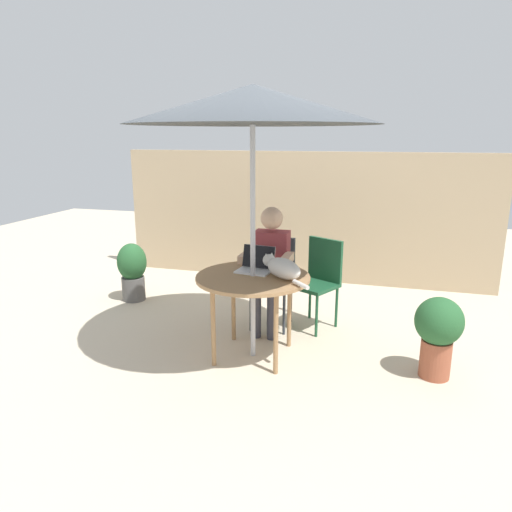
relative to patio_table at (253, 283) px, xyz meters
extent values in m
plane|color=beige|center=(0.00, 0.00, -0.68)|extent=(14.00, 14.00, 0.00)
cube|color=tan|center=(0.00, 2.39, 0.18)|extent=(4.95, 0.08, 1.72)
cylinder|color=#9E754C|center=(0.00, 0.00, 0.05)|extent=(0.99, 0.99, 0.03)
cylinder|color=#9E754C|center=(0.27, 0.27, -0.32)|extent=(0.04, 0.04, 0.72)
cylinder|color=#9E754C|center=(-0.27, 0.27, -0.32)|extent=(0.04, 0.04, 0.72)
cylinder|color=#9E754C|center=(-0.27, -0.27, -0.32)|extent=(0.04, 0.04, 0.72)
cylinder|color=#9E754C|center=(0.27, -0.27, -0.32)|extent=(0.04, 0.04, 0.72)
cylinder|color=#B7B7BC|center=(0.00, 0.00, 0.39)|extent=(0.04, 0.04, 2.14)
cone|color=#2D3338|center=(0.00, 0.00, 1.47)|extent=(2.04, 2.04, 0.31)
sphere|color=#B7B7BC|center=(0.00, 0.00, 1.49)|extent=(0.06, 0.06, 0.06)
cube|color=#33383F|center=(0.00, 0.69, -0.23)|extent=(0.40, 0.40, 0.04)
cube|color=#33383F|center=(0.00, 0.87, 0.00)|extent=(0.40, 0.04, 0.44)
cylinder|color=#33383F|center=(0.17, 0.86, -0.47)|extent=(0.03, 0.03, 0.43)
cylinder|color=#33383F|center=(-0.17, 0.86, -0.47)|extent=(0.03, 0.03, 0.43)
cylinder|color=#33383F|center=(-0.17, 0.52, -0.47)|extent=(0.03, 0.03, 0.43)
cylinder|color=#33383F|center=(0.17, 0.52, -0.47)|extent=(0.03, 0.03, 0.43)
cube|color=#194C2D|center=(0.42, 0.78, -0.23)|extent=(0.54, 0.54, 0.04)
cube|color=#194C2D|center=(0.50, 0.94, 0.00)|extent=(0.37, 0.22, 0.44)
cylinder|color=#194C2D|center=(0.65, 0.85, -0.47)|extent=(0.03, 0.03, 0.43)
cylinder|color=#194C2D|center=(0.35, 1.01, -0.47)|extent=(0.03, 0.03, 0.43)
cylinder|color=#194C2D|center=(0.19, 0.71, -0.47)|extent=(0.03, 0.03, 0.43)
cylinder|color=#194C2D|center=(0.49, 0.55, -0.47)|extent=(0.03, 0.03, 0.43)
cube|color=maroon|center=(0.00, 0.69, 0.05)|extent=(0.34, 0.20, 0.54)
sphere|color=#DBAD89|center=(0.00, 0.68, 0.45)|extent=(0.22, 0.22, 0.22)
cube|color=#383842|center=(-0.08, 0.54, -0.17)|extent=(0.12, 0.30, 0.12)
cylinder|color=#383842|center=(-0.08, 0.39, -0.45)|extent=(0.10, 0.10, 0.47)
cube|color=#383842|center=(0.08, 0.54, -0.17)|extent=(0.12, 0.30, 0.12)
cylinder|color=#383842|center=(0.08, 0.39, -0.45)|extent=(0.10, 0.10, 0.47)
cube|color=#DBAD89|center=(-0.20, 0.47, 0.10)|extent=(0.08, 0.32, 0.08)
cube|color=#DBAD89|center=(0.20, 0.47, 0.10)|extent=(0.08, 0.32, 0.08)
cube|color=silver|center=(-0.02, 0.11, 0.07)|extent=(0.33, 0.26, 0.02)
cube|color=black|center=(-0.01, 0.21, 0.18)|extent=(0.30, 0.10, 0.20)
cube|color=silver|center=(-0.01, 0.22, 0.18)|extent=(0.30, 0.09, 0.20)
ellipsoid|color=silver|center=(0.27, 0.00, 0.15)|extent=(0.42, 0.41, 0.17)
sphere|color=silver|center=(0.10, 0.16, 0.17)|extent=(0.11, 0.11, 0.11)
ellipsoid|color=white|center=(0.19, 0.08, 0.11)|extent=(0.17, 0.17, 0.09)
cylinder|color=silver|center=(0.46, -0.21, 0.09)|extent=(0.16, 0.15, 0.04)
cone|color=silver|center=(0.12, 0.18, 0.22)|extent=(0.04, 0.04, 0.03)
cone|color=silver|center=(0.08, 0.13, 0.22)|extent=(0.04, 0.04, 0.03)
cylinder|color=#595654|center=(-1.78, 1.03, -0.54)|extent=(0.27, 0.27, 0.28)
ellipsoid|color=#26592D|center=(-1.78, 1.03, -0.21)|extent=(0.34, 0.34, 0.44)
cylinder|color=#9E5138|center=(1.54, 0.03, -0.52)|extent=(0.25, 0.25, 0.32)
ellipsoid|color=#26592D|center=(1.54, 0.03, -0.20)|extent=(0.38, 0.38, 0.39)
camera|label=1|loc=(1.06, -3.72, 1.25)|focal=32.90mm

